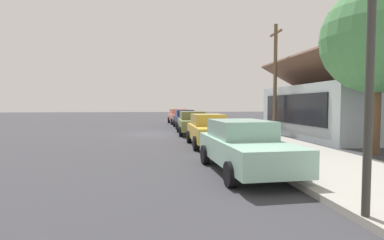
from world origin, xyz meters
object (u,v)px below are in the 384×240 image
at_px(car_mustard, 209,130).
at_px(shade_tree, 377,39).
at_px(car_navy, 185,119).
at_px(utility_pole_wooden, 275,77).
at_px(car_seafoam, 244,146).
at_px(car_olive, 193,122).
at_px(car_coral, 179,116).
at_px(fire_hydrant_red, 205,123).
at_px(traffic_light_main, 312,20).

relative_size(car_mustard, shade_tree, 0.64).
bearing_deg(car_navy, utility_pole_wooden, 37.40).
bearing_deg(car_seafoam, car_olive, 177.83).
bearing_deg(car_coral, utility_pole_wooden, 20.46).
xyz_separation_m(car_navy, car_mustard, (11.80, -0.03, 0.00)).
bearing_deg(car_coral, car_olive, -3.06).
distance_m(car_seafoam, shade_tree, 7.87).
distance_m(car_coral, car_olive, 11.37).
bearing_deg(car_coral, fire_hydrant_red, 8.11).
distance_m(car_mustard, utility_pole_wooden, 7.91).
relative_size(car_coral, traffic_light_main, 0.96).
bearing_deg(car_coral, traffic_light_main, -3.49).
bearing_deg(shade_tree, car_navy, -157.48).
bearing_deg(traffic_light_main, fire_hydrant_red, 175.24).
distance_m(traffic_light_main, utility_pole_wooden, 16.07).
relative_size(car_navy, car_seafoam, 0.92).
bearing_deg(shade_tree, car_mustard, -118.84).
xyz_separation_m(car_navy, fire_hydrant_red, (2.11, 1.45, -0.32)).
distance_m(car_navy, fire_hydrant_red, 2.58).
xyz_separation_m(utility_pole_wooden, fire_hydrant_red, (-4.91, -4.00, -3.43)).
distance_m(car_seafoam, traffic_light_main, 5.07).
bearing_deg(car_olive, car_mustard, 2.02).
bearing_deg(traffic_light_main, car_coral, 179.79).
bearing_deg(car_seafoam, car_mustard, 177.77).
bearing_deg(car_navy, car_coral, -179.32).
xyz_separation_m(car_coral, car_navy, (5.62, 0.11, -0.00)).
height_order(car_seafoam, utility_pole_wooden, utility_pole_wooden).
relative_size(car_navy, shade_tree, 0.64).
distance_m(car_seafoam, fire_hydrant_red, 15.70).
bearing_deg(car_seafoam, fire_hydrant_red, 172.23).
height_order(shade_tree, traffic_light_main, shade_tree).
height_order(car_olive, fire_hydrant_red, car_olive).
bearing_deg(car_seafoam, car_navy, 177.53).
height_order(traffic_light_main, fire_hydrant_red, traffic_light_main).
relative_size(car_mustard, traffic_light_main, 0.87).
xyz_separation_m(car_navy, shade_tree, (15.31, 6.35, 3.96)).
distance_m(shade_tree, utility_pole_wooden, 8.39).
xyz_separation_m(car_seafoam, traffic_light_main, (4.31, -0.20, 2.67)).
height_order(utility_pole_wooden, fire_hydrant_red, utility_pole_wooden).
height_order(car_olive, shade_tree, shade_tree).
relative_size(car_olive, car_seafoam, 0.99).
bearing_deg(shade_tree, car_olive, -146.13).
bearing_deg(fire_hydrant_red, car_coral, -168.61).
xyz_separation_m(car_mustard, utility_pole_wooden, (-4.78, 5.48, 3.11)).
xyz_separation_m(car_seafoam, utility_pole_wooden, (-10.72, 5.46, 3.11)).
relative_size(car_navy, traffic_light_main, 0.87).
bearing_deg(traffic_light_main, utility_pole_wooden, 159.37).
bearing_deg(car_olive, car_navy, -178.95).
bearing_deg(shade_tree, car_seafoam, -69.12).
height_order(car_olive, car_mustard, same).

